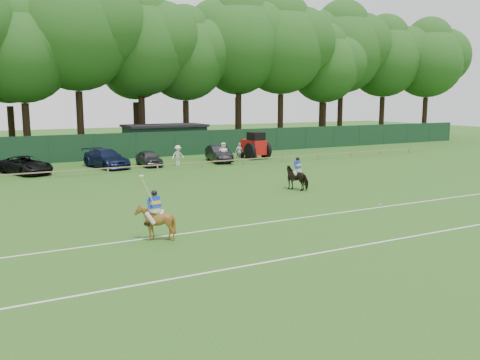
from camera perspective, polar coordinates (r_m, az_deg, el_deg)
ground at (r=24.88m, az=2.26°, el=-4.25°), size 160.00×160.00×0.00m
horse_dark at (r=32.46m, az=6.46°, el=0.23°), size 1.50×1.96×1.51m
horse_chestnut at (r=21.16m, az=-9.52°, el=-4.70°), size 1.50×1.60×1.49m
suv_black at (r=42.28m, az=-22.89°, el=1.55°), size 4.03×5.43×1.37m
sedan_navy at (r=43.94m, az=-14.78°, el=2.35°), size 3.41×5.68×1.54m
hatch_grey at (r=44.34m, az=-10.18°, el=2.43°), size 1.66×3.95×1.34m
estate_black at (r=46.50m, az=-2.39°, el=2.96°), size 2.34×4.67×1.47m
spectator_left at (r=44.34m, az=-6.98°, el=2.77°), size 1.15×0.69×1.74m
spectator_mid at (r=47.19m, az=-0.10°, el=3.18°), size 1.05×0.65×1.66m
spectator_right at (r=45.64m, az=-1.88°, el=3.08°), size 1.06×0.89×1.85m
rider_dark at (r=32.35m, az=6.50°, el=1.45°), size 0.90×0.59×1.41m
rider_chestnut at (r=21.00m, az=-9.56°, el=-2.86°), size 0.97×0.51×2.05m
polo_ball at (r=28.71m, az=15.45°, el=-2.66°), size 0.09×0.09×0.09m
pitch_lines at (r=22.02m, az=6.91°, el=-6.07°), size 60.00×5.10×0.01m
pitch_rail at (r=41.08m, az=-10.57°, el=1.58°), size 62.10×0.10×0.50m
perimeter_fence at (r=49.60m, az=-13.78°, el=3.69°), size 92.08×0.08×2.50m
utility_shed at (r=54.20m, az=-8.44°, el=4.61°), size 8.40×4.40×3.04m
tree_row at (r=57.93m, az=-13.82°, el=3.20°), size 96.00×12.00×21.00m
tractor at (r=48.85m, az=1.64°, el=3.82°), size 2.23×3.16×2.55m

